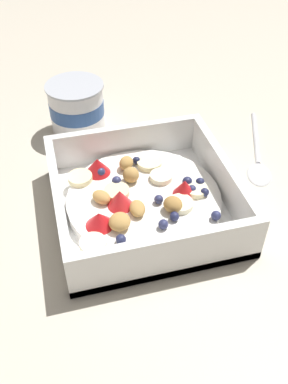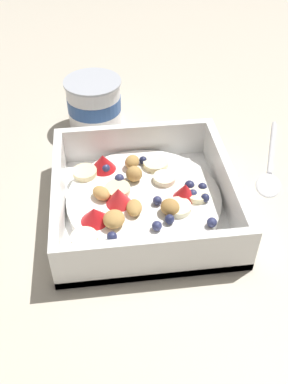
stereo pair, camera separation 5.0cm
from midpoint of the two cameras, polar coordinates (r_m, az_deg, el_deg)
name	(u,v)px [view 2 (the right image)]	position (r m, az deg, el deg)	size (l,w,h in m)	color
ground_plane	(138,216)	(0.51, 1.98, -3.30)	(2.40, 2.40, 0.00)	beige
fruit_bowl	(143,199)	(0.51, 2.64, -1.07)	(0.20, 0.20, 0.06)	white
spoon	(270,170)	(0.60, 18.67, 2.65)	(0.08, 0.17, 0.01)	silver
yogurt_cup	(94,104)	(0.64, -4.39, 11.52)	(0.08, 0.08, 0.07)	white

